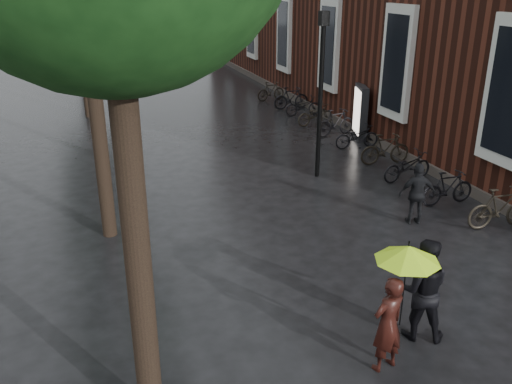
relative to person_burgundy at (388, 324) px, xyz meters
name	(u,v)px	position (x,y,z in m)	size (l,w,h in m)	color
person_burgundy	(388,324)	(0.00, 0.00, 0.00)	(0.57, 0.38, 1.57)	black
person_black	(422,289)	(0.94, 0.53, 0.10)	(0.86, 0.67, 1.78)	black
lime_umbrella	(408,254)	(0.40, 0.27, 0.98)	(1.00, 1.00, 1.47)	black
pedestrian_walking	(417,194)	(3.46, 4.37, -0.03)	(0.89, 0.37, 1.52)	black
parked_bicycles	(349,131)	(5.06, 10.94, -0.32)	(1.99, 15.82, 1.02)	black
ad_lightbox	(360,112)	(5.78, 11.47, 0.19)	(0.30, 1.29, 1.94)	black
lamp_post	(321,80)	(2.59, 8.17, 2.08)	(0.24, 0.24, 4.73)	black
cycle_sign	(107,79)	(-2.79, 16.20, 1.07)	(0.15, 0.51, 2.81)	#262628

